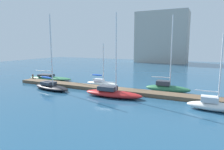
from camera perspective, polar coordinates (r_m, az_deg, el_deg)
ground_plane at (r=28.67m, az=-1.74°, el=-4.50°), size 120.00×120.00×0.00m
dock_pier at (r=28.61m, az=-1.74°, el=-4.03°), size 31.72×2.12×0.49m
dock_piling_near_end at (r=38.69m, az=-21.86°, el=-0.74°), size 0.28×0.28×1.23m
sailboat_0 at (r=39.07m, az=-17.53°, el=-0.65°), size 9.13×3.68×11.27m
sailboat_1 at (r=30.49m, az=-17.19°, el=-3.07°), size 6.92×3.19×10.80m
sailboat_2 at (r=32.27m, az=-3.07°, el=-2.15°), size 5.57×1.53×6.75m
sailboat_3 at (r=25.07m, az=0.13°, el=-5.10°), size 7.72×2.50×10.38m
sailboat_4 at (r=28.76m, az=15.59°, el=-3.47°), size 6.19×2.15×10.47m
sailboat_5 at (r=22.47m, az=27.37°, el=-7.72°), size 5.29×1.72×7.63m
harbor_building_distant at (r=77.04m, az=14.25°, el=10.43°), size 18.32×10.45×18.40m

